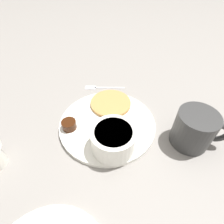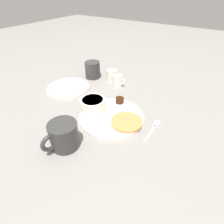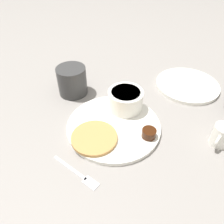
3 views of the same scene
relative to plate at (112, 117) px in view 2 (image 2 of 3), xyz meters
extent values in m
plane|color=gray|center=(0.00, 0.00, -0.01)|extent=(4.00, 4.00, 0.00)
cylinder|color=white|center=(0.00, 0.00, 0.00)|extent=(0.26, 0.26, 0.01)
cylinder|color=#B78447|center=(-0.01, -0.07, 0.01)|extent=(0.12, 0.12, 0.01)
cylinder|color=white|center=(-0.02, 0.08, 0.04)|extent=(0.10, 0.10, 0.06)
cylinder|color=white|center=(-0.02, 0.08, 0.06)|extent=(0.08, 0.08, 0.01)
cylinder|color=#38190A|center=(0.10, 0.02, 0.02)|extent=(0.04, 0.04, 0.02)
cylinder|color=white|center=(-0.01, 0.10, 0.02)|extent=(0.04, 0.04, 0.02)
sphere|color=white|center=(-0.01, 0.10, 0.03)|extent=(0.02, 0.02, 0.02)
cylinder|color=#333333|center=(-0.21, 0.05, 0.04)|extent=(0.09, 0.09, 0.09)
torus|color=#333333|center=(-0.26, 0.06, 0.04)|extent=(0.06, 0.03, 0.06)
cylinder|color=white|center=(0.25, 0.12, 0.02)|extent=(0.05, 0.05, 0.06)
torus|color=white|center=(0.25, 0.10, 0.03)|extent=(0.01, 0.03, 0.03)
cone|color=white|center=(0.25, 0.15, 0.05)|extent=(0.02, 0.02, 0.01)
cylinder|color=white|center=(0.28, 0.18, 0.02)|extent=(0.05, 0.05, 0.06)
torus|color=white|center=(0.27, 0.16, 0.03)|extent=(0.02, 0.03, 0.03)
cone|color=white|center=(0.29, 0.20, 0.05)|extent=(0.02, 0.02, 0.01)
cube|color=silver|center=(0.00, -0.17, 0.00)|extent=(0.10, 0.01, 0.00)
cube|color=silver|center=(0.07, -0.17, 0.00)|extent=(0.04, 0.02, 0.00)
cylinder|color=#333333|center=(0.26, 0.30, 0.04)|extent=(0.08, 0.08, 0.09)
torus|color=#333333|center=(0.28, 0.34, 0.04)|extent=(0.04, 0.06, 0.06)
cylinder|color=white|center=(0.08, 0.32, 0.00)|extent=(0.21, 0.21, 0.01)
camera|label=1|loc=(-0.02, 0.32, 0.36)|focal=28.00mm
camera|label=2|loc=(-0.46, -0.31, 0.44)|focal=28.00mm
camera|label=3|loc=(0.26, -0.34, 0.44)|focal=35.00mm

